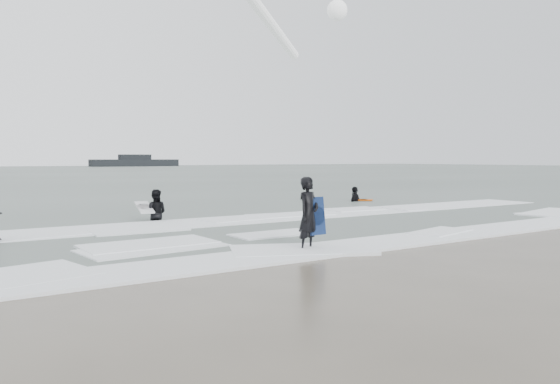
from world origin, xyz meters
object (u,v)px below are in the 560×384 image
surfer_right_far (304,200)px  vessel_horizon (135,162)px  surfer_centre (309,250)px  airshow_jet (235,0)px  surfer_wading (155,222)px  surfer_right_near (355,202)px

surfer_right_far → vessel_horizon: size_ratio=0.07×
surfer_centre → vessel_horizon: size_ratio=0.08×
surfer_right_far → airshow_jet: (14.16, 34.47, 21.22)m
surfer_wading → airshow_jet: size_ratio=0.05×
surfer_right_far → vessel_horizon: 133.43m
surfer_centre → surfer_right_far: (9.36, 13.36, 0.00)m
surfer_wading → surfer_right_near: surfer_right_near is taller
airshow_jet → surfer_right_near: bearing=-108.9°
vessel_horizon → airshow_jet: airshow_jet is taller
surfer_wading → surfer_right_near: (11.95, 2.91, 0.00)m
surfer_right_far → airshow_jet: 42.88m
surfer_right_near → surfer_right_far: size_ratio=1.21×
surfer_wading → airshow_jet: (24.60, 39.84, 21.22)m
surfer_right_near → surfer_right_far: (-1.51, 2.46, 0.00)m
vessel_horizon → airshow_jet: bearing=-100.9°
surfer_right_near → vessel_horizon: bearing=-131.0°
surfer_right_far → surfer_right_near: bearing=102.7°
surfer_right_near → surfer_right_far: surfer_right_near is taller
surfer_centre → airshow_jet: size_ratio=0.05×
surfer_centre → surfer_right_far: bearing=35.1°
surfer_right_near → vessel_horizon: (30.89, 131.89, 1.26)m
surfer_wading → vessel_horizon: 141.45m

